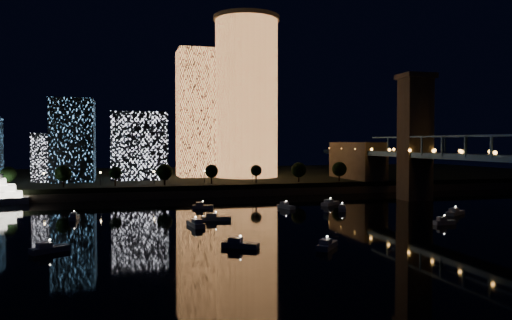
% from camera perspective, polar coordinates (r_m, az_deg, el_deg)
% --- Properties ---
extents(ground, '(520.00, 520.00, 0.00)m').
position_cam_1_polar(ground, '(135.10, 5.95, -7.72)').
color(ground, black).
rests_on(ground, ground).
extents(far_bank, '(420.00, 160.00, 5.00)m').
position_cam_1_polar(far_bank, '(288.80, -5.72, -2.04)').
color(far_bank, black).
rests_on(far_bank, ground).
extents(seawall, '(420.00, 6.00, 3.00)m').
position_cam_1_polar(seawall, '(212.69, -2.15, -3.75)').
color(seawall, '#6B5E4C').
rests_on(seawall, ground).
extents(tower_cylindrical, '(34.00, 34.00, 82.38)m').
position_cam_1_polar(tower_cylindrical, '(259.13, -1.08, 7.21)').
color(tower_cylindrical, '#E78C49').
rests_on(tower_cylindrical, far_bank).
extents(tower_rectangular, '(20.79, 20.79, 66.14)m').
position_cam_1_polar(tower_rectangular, '(264.36, -6.67, 5.30)').
color(tower_rectangular, '#E78C49').
rests_on(tower_rectangular, far_bank).
extents(midrise_blocks, '(93.50, 36.48, 37.69)m').
position_cam_1_polar(midrise_blocks, '(245.90, -20.30, 1.40)').
color(midrise_blocks, white).
rests_on(midrise_blocks, far_bank).
extents(truss_bridge, '(13.00, 266.00, 50.00)m').
position_cam_1_polar(truss_bridge, '(171.06, 26.21, -0.40)').
color(truss_bridge, '#182E4D').
rests_on(truss_bridge, ground).
extents(motorboats, '(124.83, 77.61, 2.78)m').
position_cam_1_polar(motorboats, '(146.02, 2.14, -6.66)').
color(motorboats, silver).
rests_on(motorboats, ground).
extents(esplanade_trees, '(166.75, 6.82, 8.91)m').
position_cam_1_polar(esplanade_trees, '(213.23, -10.09, -1.34)').
color(esplanade_trees, black).
rests_on(esplanade_trees, far_bank).
extents(street_lamps, '(132.70, 0.70, 5.65)m').
position_cam_1_polar(street_lamps, '(218.88, -11.58, -1.65)').
color(street_lamps, black).
rests_on(street_lamps, far_bank).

